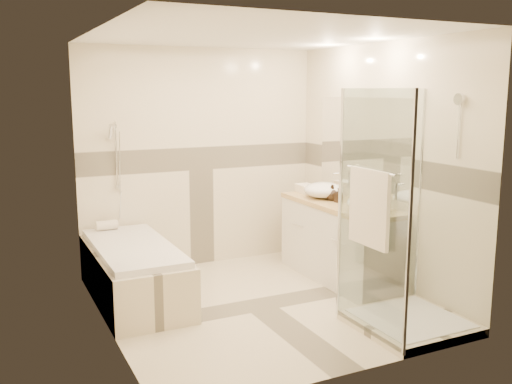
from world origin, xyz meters
name	(u,v)px	position (x,y,z in m)	size (l,w,h in m)	color
room	(263,174)	(0.06, 0.01, 1.26)	(2.82, 3.02, 2.52)	beige
bathtub	(134,270)	(-1.02, 0.65, 0.31)	(0.75, 1.70, 0.56)	beige
vanity	(340,241)	(1.12, 0.30, 0.43)	(0.58, 1.62, 0.85)	silver
shower_enclosure	(395,271)	(0.83, -0.97, 0.51)	(0.96, 0.93, 2.04)	beige
vessel_sink_near	(323,190)	(1.10, 0.61, 0.94)	(0.43, 0.43, 0.17)	white
vessel_sink_far	(368,203)	(1.10, -0.20, 0.93)	(0.42, 0.42, 0.17)	white
faucet_near	(340,182)	(1.32, 0.61, 1.01)	(0.11, 0.03, 0.28)	silver
faucet_far	(386,195)	(1.32, -0.20, 1.00)	(0.11, 0.03, 0.26)	silver
amenity_bottle_a	(338,195)	(1.10, 0.32, 0.93)	(0.07, 0.07, 0.15)	black
amenity_bottle_b	(332,193)	(1.10, 0.43, 0.94)	(0.13, 0.13, 0.17)	black
folded_towels	(306,189)	(1.10, 0.98, 0.90)	(0.17, 0.29, 0.09)	white
rolled_towel	(107,225)	(-1.13, 1.34, 0.61)	(0.10, 0.10, 0.22)	white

